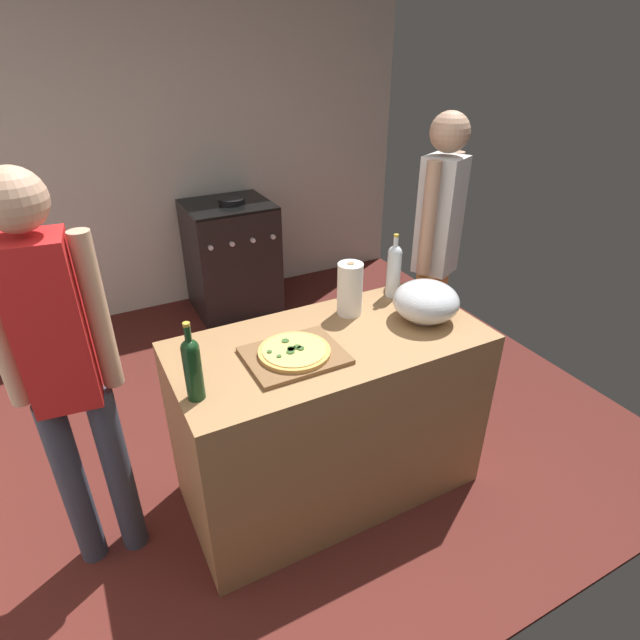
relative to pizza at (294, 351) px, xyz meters
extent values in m
cube|color=#511E19|center=(0.07, 0.92, -0.92)|extent=(4.15, 3.78, 0.02)
cube|color=beige|center=(0.07, 2.56, 0.39)|extent=(4.15, 0.10, 2.60)
cube|color=#9E7247|center=(0.20, 0.05, -0.47)|extent=(1.41, 0.68, 0.88)
cube|color=brown|center=(0.00, 0.00, -0.02)|extent=(0.40, 0.32, 0.02)
cylinder|color=tan|center=(0.00, 0.00, 0.00)|extent=(0.30, 0.30, 0.02)
cylinder|color=#EAC660|center=(0.00, 0.00, 0.01)|extent=(0.27, 0.27, 0.00)
cylinder|color=#335926|center=(-0.01, 0.01, 0.01)|extent=(0.03, 0.03, 0.01)
cylinder|color=#335926|center=(0.03, -0.01, 0.01)|extent=(0.03, 0.03, 0.01)
cylinder|color=#335926|center=(-0.02, -0.02, 0.01)|extent=(0.03, 0.03, 0.01)
cylinder|color=#335926|center=(-0.02, 0.00, 0.01)|extent=(0.03, 0.03, 0.01)
cylinder|color=#335926|center=(-0.08, -0.02, 0.01)|extent=(0.02, 0.02, 0.01)
cylinder|color=#335926|center=(-0.10, 0.02, 0.01)|extent=(0.02, 0.02, 0.01)
cylinder|color=#335926|center=(-0.01, 0.07, 0.01)|extent=(0.03, 0.03, 0.01)
cylinder|color=#335926|center=(0.02, 0.01, 0.01)|extent=(0.03, 0.03, 0.01)
cylinder|color=#B2B2B7|center=(0.68, 0.01, -0.03)|extent=(0.13, 0.13, 0.01)
ellipsoid|color=silver|center=(0.68, 0.01, 0.06)|extent=(0.31, 0.31, 0.18)
cylinder|color=white|center=(0.40, 0.23, 0.10)|extent=(0.12, 0.12, 0.26)
cylinder|color=#997551|center=(0.40, 0.23, 0.10)|extent=(0.03, 0.03, 0.26)
cylinder|color=silver|center=(0.69, 0.29, 0.09)|extent=(0.07, 0.07, 0.24)
sphere|color=silver|center=(0.69, 0.29, 0.20)|extent=(0.07, 0.07, 0.07)
cylinder|color=silver|center=(0.69, 0.29, 0.26)|extent=(0.02, 0.02, 0.06)
cylinder|color=gold|center=(0.69, 0.29, 0.29)|extent=(0.03, 0.03, 0.01)
cylinder|color=#143819|center=(-0.43, -0.07, 0.08)|extent=(0.07, 0.07, 0.22)
sphere|color=#143819|center=(-0.43, -0.07, 0.18)|extent=(0.07, 0.07, 0.07)
cylinder|color=#143819|center=(-0.43, -0.07, 0.24)|extent=(0.02, 0.02, 0.07)
cylinder|color=gold|center=(-0.43, -0.07, 0.28)|extent=(0.03, 0.03, 0.01)
cube|color=black|center=(0.44, 2.16, -0.47)|extent=(0.66, 0.59, 0.89)
cube|color=black|center=(0.44, 2.16, -0.01)|extent=(0.66, 0.59, 0.02)
cylinder|color=silver|center=(0.19, 1.85, -0.22)|extent=(0.04, 0.02, 0.04)
cylinder|color=silver|center=(0.35, 1.85, -0.22)|extent=(0.04, 0.02, 0.04)
cylinder|color=silver|center=(0.52, 1.85, -0.22)|extent=(0.04, 0.02, 0.04)
cylinder|color=silver|center=(0.68, 1.85, -0.22)|extent=(0.04, 0.02, 0.04)
cylinder|color=black|center=(0.47, 2.14, 0.02)|extent=(0.20, 0.20, 0.04)
cylinder|color=#383D4C|center=(-0.94, 0.18, -0.48)|extent=(0.11, 0.11, 0.86)
cylinder|color=#383D4C|center=(-0.76, 0.16, -0.48)|extent=(0.11, 0.11, 0.86)
cube|color=red|center=(-0.85, 0.17, 0.26)|extent=(0.25, 0.22, 0.64)
cylinder|color=tan|center=(-0.69, 0.16, 0.28)|extent=(0.08, 0.08, 0.61)
sphere|color=tan|center=(-0.85, 0.17, 0.70)|extent=(0.21, 0.21, 0.21)
cylinder|color=#D88C4C|center=(1.21, 0.53, -0.48)|extent=(0.11, 0.11, 0.86)
cylinder|color=#D88C4C|center=(1.04, 0.45, -0.48)|extent=(0.11, 0.11, 0.86)
cube|color=silver|center=(1.12, 0.49, 0.27)|extent=(0.26, 0.26, 0.64)
cylinder|color=tan|center=(1.25, 0.55, 0.28)|extent=(0.08, 0.08, 0.61)
cylinder|color=tan|center=(1.00, 0.43, 0.28)|extent=(0.08, 0.08, 0.61)
sphere|color=tan|center=(1.12, 0.49, 0.71)|extent=(0.21, 0.21, 0.21)
camera|label=1|loc=(-0.73, -1.62, 1.15)|focal=28.69mm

